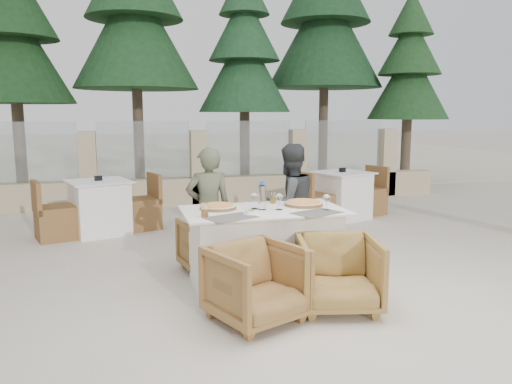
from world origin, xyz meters
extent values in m
plane|color=beige|center=(0.00, 0.00, 0.00)|extent=(80.00, 80.00, 0.00)
cube|color=beige|center=(0.00, 14.00, 0.01)|extent=(30.00, 16.00, 0.01)
cone|color=#1B3F1B|center=(-3.50, 7.00, 2.75)|extent=(2.42, 2.42, 5.50)
cone|color=#1F4923|center=(-1.00, 7.50, 3.25)|extent=(2.86, 2.86, 6.50)
cone|color=#204C29|center=(1.50, 7.20, 2.50)|extent=(2.20, 2.20, 5.00)
cone|color=#1B4222|center=(3.80, 7.80, 3.40)|extent=(2.99, 2.99, 6.80)
cone|color=#204821|center=(5.50, 6.50, 2.25)|extent=(1.98, 1.98, 4.50)
cube|color=#635C55|center=(-0.47, -0.26, 0.77)|extent=(0.53, 0.45, 0.00)
cube|color=#5D584F|center=(0.37, -0.27, 0.77)|extent=(0.53, 0.45, 0.00)
cylinder|color=orange|center=(-0.51, 0.17, 0.79)|extent=(0.38, 0.38, 0.05)
cylinder|color=orange|center=(0.38, 0.14, 0.80)|extent=(0.53, 0.53, 0.05)
cylinder|color=silver|center=(-0.09, 0.04, 0.91)|extent=(0.10, 0.10, 0.28)
cylinder|color=orange|center=(-0.69, -0.15, 0.84)|extent=(0.08, 0.08, 0.13)
cylinder|color=orange|center=(0.12, 0.35, 0.83)|extent=(0.08, 0.08, 0.13)
imported|color=olive|center=(-0.50, 0.60, 0.29)|extent=(0.74, 0.75, 0.58)
imported|color=brown|center=(0.43, 0.88, 0.33)|extent=(0.82, 0.83, 0.66)
imported|color=olive|center=(-0.38, -0.82, 0.32)|extent=(0.91, 0.92, 0.65)
imported|color=olive|center=(0.38, -0.76, 0.32)|extent=(0.83, 0.85, 0.65)
imported|color=#51563E|center=(-0.52, 0.68, 0.68)|extent=(0.51, 0.34, 1.36)
imported|color=#343738|center=(0.41, 0.64, 0.69)|extent=(0.79, 0.69, 1.38)
camera|label=1|loc=(-1.42, -4.63, 1.71)|focal=35.00mm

